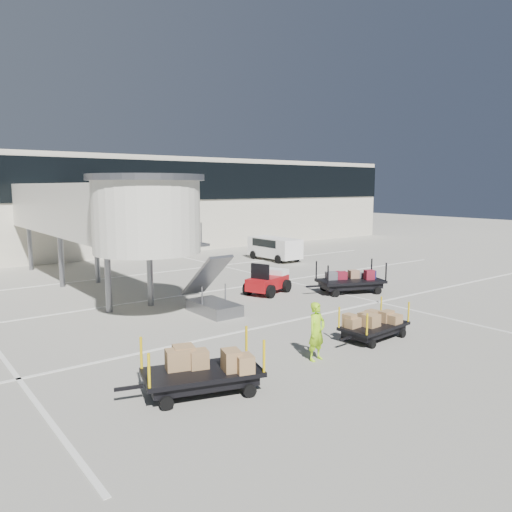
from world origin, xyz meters
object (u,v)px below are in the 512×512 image
object	(u,v)px
suitcase_cart	(350,282)
ground_worker	(317,331)
box_cart_far	(203,372)
baggage_tug	(268,282)
minivan	(274,247)
box_cart_near	(376,324)

from	to	relation	value
suitcase_cart	ground_worker	distance (m)	10.64
box_cart_far	baggage_tug	bearing A→B (deg)	60.33
baggage_tug	box_cart_far	world-z (taller)	baggage_tug
box_cart_far	minivan	xyz separation A→B (m)	(17.00, 17.87, 0.43)
baggage_tug	box_cart_far	bearing A→B (deg)	-156.70
box_cart_near	minivan	bearing A→B (deg)	57.45
box_cart_near	ground_worker	size ratio (longest dim) A/B	1.76
suitcase_cart	ground_worker	size ratio (longest dim) A/B	2.21
ground_worker	minivan	distance (m)	21.96
baggage_tug	box_cart_far	xyz separation A→B (m)	(-9.28, -8.83, -0.03)
box_cart_far	ground_worker	bearing A→B (deg)	16.80
suitcase_cart	box_cart_near	xyz separation A→B (m)	(-5.16, -5.97, -0.03)
baggage_tug	suitcase_cart	xyz separation A→B (m)	(3.50, -2.49, -0.04)
suitcase_cart	minivan	distance (m)	12.29
baggage_tug	minivan	size ratio (longest dim) A/B	0.62
baggage_tug	suitcase_cart	world-z (taller)	baggage_tug
box_cart_near	ground_worker	bearing A→B (deg)	-178.29
suitcase_cart	box_cart_far	xyz separation A→B (m)	(-12.78, -6.33, 0.01)
box_cart_near	ground_worker	xyz separation A→B (m)	(-3.39, -0.36, 0.42)
suitcase_cart	box_cart_far	world-z (taller)	suitcase_cart
box_cart_far	minivan	bearing A→B (deg)	63.19
baggage_tug	box_cart_near	world-z (taller)	baggage_tug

